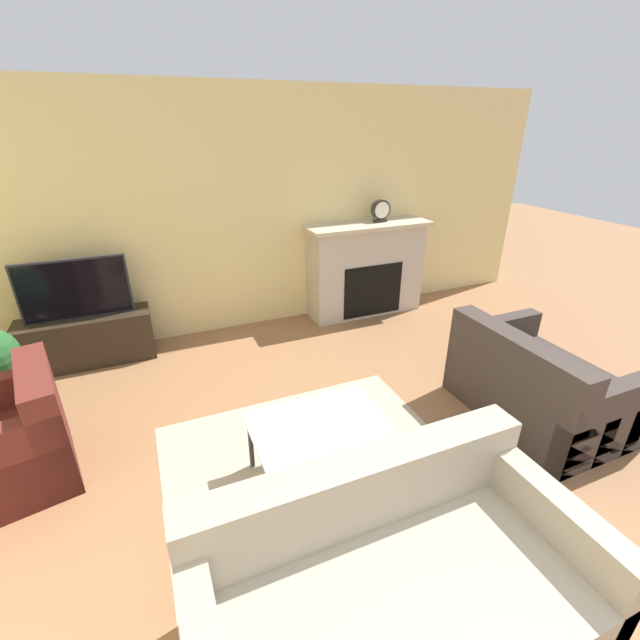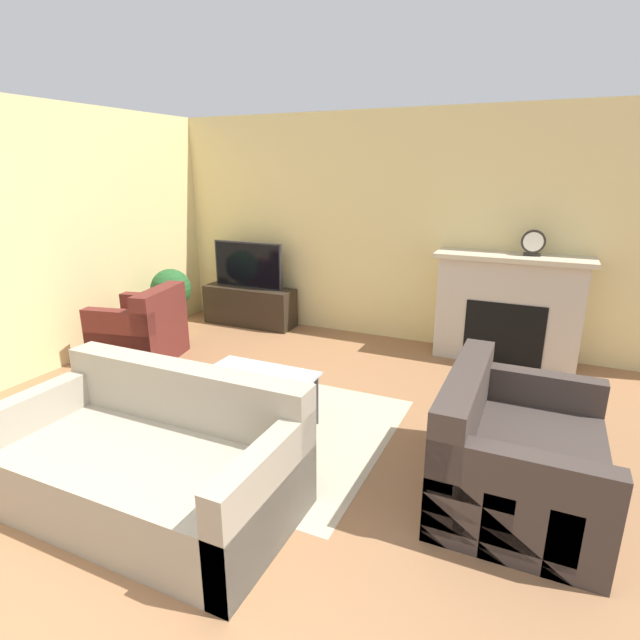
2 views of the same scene
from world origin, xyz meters
The scene contains 10 objects.
wall_back centered at (0.00, 4.78, 1.35)m, with size 8.32×0.06×2.70m.
area_rug centered at (-0.06, 2.09, 0.00)m, with size 2.11×1.95×0.00m.
fireplace centered at (1.63, 4.53, 0.62)m, with size 1.59×0.50×1.18m.
tv_stand centered at (-1.64, 4.48, 0.26)m, with size 1.26×0.39×0.52m.
tv centered at (-1.64, 4.47, 0.82)m, with size 1.00×0.06×0.61m.
couch_sectional centered at (-0.13, 0.97, 0.29)m, with size 1.85×0.99×0.82m.
couch_loveseat centered at (1.91, 1.99, 0.29)m, with size 0.96×1.31×0.82m.
armchair_by_window centered at (-2.02, 2.87, 0.30)m, with size 0.92×0.96×0.82m.
coffee_table centered at (-0.06, 2.00, 0.42)m, with size 0.91×0.75×0.46m.
mantel_clock centered at (1.81, 4.53, 1.32)m, with size 0.24×0.07×0.27m.
Camera 1 is at (-0.95, -0.07, 2.32)m, focal length 24.00 mm.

